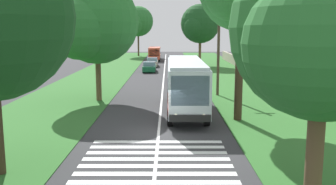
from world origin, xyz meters
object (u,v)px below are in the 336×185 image
(roadside_tree_left_2, at_px, (137,22))
(roadside_building, at_px, (313,55))
(roadside_tree_right_2, at_px, (316,34))
(coach_bus, at_px, (186,83))
(utility_pole, at_px, (218,52))
(roadside_tree_right_1, at_px, (199,25))
(trailing_car_1, at_px, (149,67))
(trailing_car_0, at_px, (178,75))
(trailing_car_2, at_px, (152,62))
(trailing_minibus_0, at_px, (155,53))
(roadside_tree_left_0, at_px, (94,24))

(roadside_tree_left_2, bearing_deg, roadside_building, -149.00)
(roadside_building, bearing_deg, roadside_tree_right_2, 159.18)
(roadside_tree_right_2, relative_size, roadside_building, 0.61)
(coach_bus, relative_size, utility_pole, 1.49)
(roadside_tree_right_1, bearing_deg, roadside_tree_right_2, 179.34)
(roadside_tree_right_2, bearing_deg, roadside_tree_left_2, 8.87)
(trailing_car_1, height_order, roadside_tree_left_2, roadside_tree_left_2)
(trailing_car_0, height_order, roadside_tree_right_1, roadside_tree_right_1)
(trailing_car_0, relative_size, utility_pole, 0.57)
(coach_bus, xyz_separation_m, roadside_tree_left_2, (57.36, 8.09, 5.27))
(utility_pole, bearing_deg, trailing_car_1, 20.25)
(utility_pole, bearing_deg, trailing_car_2, 14.63)
(roadside_tree_left_2, bearing_deg, trailing_car_0, -168.91)
(trailing_car_0, xyz_separation_m, roadside_tree_left_2, (40.65, 7.97, 6.75))
(roadside_tree_left_2, height_order, roadside_tree_right_2, roadside_tree_left_2)
(trailing_minibus_0, relative_size, roadside_building, 0.42)
(coach_bus, xyz_separation_m, utility_pole, (6.93, -3.20, 1.78))
(roadside_tree_left_2, height_order, roadside_building, roadside_tree_left_2)
(trailing_minibus_0, bearing_deg, roadside_tree_right_2, -173.30)
(trailing_minibus_0, bearing_deg, roadside_building, -144.40)
(trailing_car_1, xyz_separation_m, roadside_tree_left_0, (-21.82, 3.41, 5.62))
(trailing_car_1, bearing_deg, trailing_minibus_0, -0.10)
(coach_bus, bearing_deg, trailing_minibus_0, 4.87)
(roadside_tree_left_0, relative_size, roadside_tree_right_2, 1.13)
(roadside_tree_left_2, bearing_deg, utility_pole, -167.38)
(trailing_car_1, distance_m, trailing_minibus_0, 18.97)
(coach_bus, distance_m, roadside_building, 23.70)
(trailing_car_2, distance_m, roadside_tree_right_2, 49.67)
(trailing_car_0, height_order, roadside_tree_left_0, roadside_tree_left_0)
(roadside_tree_right_2, xyz_separation_m, utility_pole, (22.08, 0.03, -1.84))
(roadside_tree_left_2, bearing_deg, roadside_tree_right_2, -171.13)
(trailing_car_1, bearing_deg, roadside_building, -113.18)
(trailing_car_2, bearing_deg, trailing_car_0, -167.82)
(coach_bus, xyz_separation_m, trailing_car_0, (16.71, 0.12, -1.48))
(trailing_car_2, distance_m, roadside_tree_left_0, 30.19)
(trailing_car_0, bearing_deg, roadside_tree_right_1, -11.84)
(trailing_car_2, relative_size, roadside_tree_right_1, 0.43)
(coach_bus, bearing_deg, roadside_tree_right_2, -167.97)
(roadside_tree_left_0, bearing_deg, trailing_car_1, -8.87)
(roadside_tree_left_2, bearing_deg, coach_bus, -171.97)
(trailing_car_0, xyz_separation_m, roadside_tree_right_1, (18.78, -3.94, 5.97))
(trailing_minibus_0, xyz_separation_m, roadside_tree_right_1, (-9.56, -7.66, 5.09))
(trailing_car_2, xyz_separation_m, roadside_building, (-16.03, -19.53, 2.20))
(trailing_car_2, xyz_separation_m, roadside_tree_left_2, (23.61, 4.29, 6.75))
(roadside_tree_left_2, relative_size, roadside_tree_right_1, 1.10)
(trailing_car_0, xyz_separation_m, trailing_car_2, (17.03, 3.68, 0.00))
(utility_pole, bearing_deg, coach_bus, 155.20)
(roadside_tree_left_0, bearing_deg, roadside_tree_right_2, -151.61)
(roadside_tree_right_1, xyz_separation_m, roadside_tree_right_2, (-50.65, 0.59, -0.87))
(coach_bus, bearing_deg, roadside_building, -41.60)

